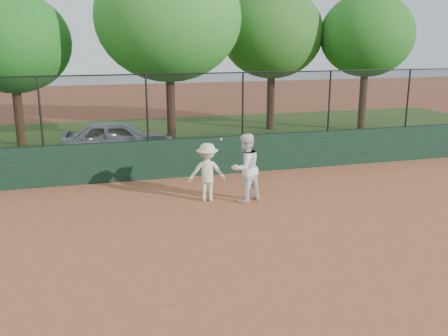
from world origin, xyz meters
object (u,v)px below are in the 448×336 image
object	(u,v)px
tree_4	(367,35)
player_main	(207,172)
tree_2	(169,18)
player_second	(245,168)
tree_1	(11,43)
tree_3	(272,33)
parked_car	(119,139)

from	to	relation	value
tree_4	player_main	bearing A→B (deg)	-139.13
tree_2	tree_4	world-z (taller)	tree_2
player_second	player_main	bearing A→B (deg)	-42.76
tree_1	tree_4	distance (m)	15.10
tree_3	tree_4	xyz separation A→B (m)	(4.01, -1.48, -0.09)
player_main	parked_car	bearing A→B (deg)	108.27
tree_3	tree_4	size ratio (longest dim) A/B	1.04
player_second	tree_1	bearing A→B (deg)	-79.26
tree_2	tree_3	world-z (taller)	tree_2
parked_car	tree_3	bearing A→B (deg)	-54.12
player_second	tree_1	world-z (taller)	tree_1
player_main	tree_2	bearing A→B (deg)	86.76
tree_2	player_main	bearing A→B (deg)	-93.24
player_main	tree_2	distance (m)	8.94
player_second	parked_car	bearing A→B (deg)	-88.55
parked_car	tree_3	size ratio (longest dim) A/B	0.62
tree_2	tree_3	distance (m)	5.45
player_main	tree_2	world-z (taller)	tree_2
player_main	tree_4	size ratio (longest dim) A/B	0.28
parked_car	player_main	xyz separation A→B (m)	(1.86, -5.64, 0.09)
parked_car	player_main	bearing A→B (deg)	-154.82
tree_2	tree_3	size ratio (longest dim) A/B	1.15
player_second	tree_4	xyz separation A→B (m)	(8.60, 8.59, 3.43)
tree_1	tree_4	world-z (taller)	tree_4
parked_car	player_main	world-z (taller)	player_main
player_main	tree_4	bearing A→B (deg)	40.87
tree_1	player_main	bearing A→B (deg)	-58.72
player_main	tree_1	world-z (taller)	tree_1
tree_1	tree_3	xyz separation A→B (m)	(11.06, 0.65, 0.39)
player_second	player_main	size ratio (longest dim) A/B	1.06
player_main	tree_1	distance (m)	11.13
tree_1	parked_car	bearing A→B (deg)	-43.31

